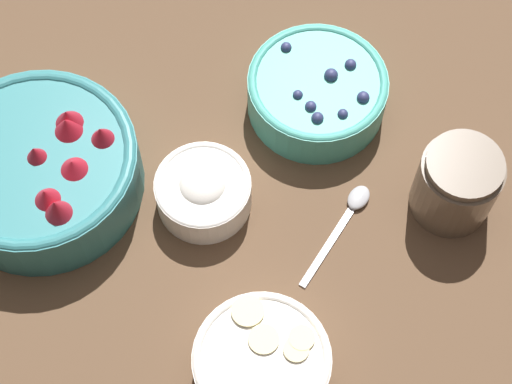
{
  "coord_description": "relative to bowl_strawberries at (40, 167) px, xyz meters",
  "views": [
    {
      "loc": [
        0.26,
        -0.3,
        0.85
      ],
      "look_at": [
        0.02,
        0.03,
        0.04
      ],
      "focal_mm": 60.0,
      "sensor_mm": 36.0,
      "label": 1
    }
  ],
  "objects": [
    {
      "name": "bowl_blueberries",
      "position": [
        0.18,
        0.27,
        -0.01
      ],
      "size": [
        0.16,
        0.16,
        0.06
      ],
      "color": "#47AD9E",
      "rests_on": "ground_plane"
    },
    {
      "name": "ground_plane",
      "position": [
        0.19,
        0.09,
        -0.04
      ],
      "size": [
        4.0,
        4.0,
        0.0
      ],
      "primitive_type": "plane",
      "color": "brown"
    },
    {
      "name": "spoon",
      "position": [
        0.29,
        0.17,
        -0.04
      ],
      "size": [
        0.03,
        0.14,
        0.01
      ],
      "color": "#B2B2B7",
      "rests_on": "ground_plane"
    },
    {
      "name": "bowl_bananas",
      "position": [
        0.32,
        -0.03,
        -0.01
      ],
      "size": [
        0.14,
        0.14,
        0.05
      ],
      "color": "white",
      "rests_on": "ground_plane"
    },
    {
      "name": "bowl_cream",
      "position": [
        0.15,
        0.09,
        -0.02
      ],
      "size": [
        0.1,
        0.1,
        0.05
      ],
      "color": "white",
      "rests_on": "ground_plane"
    },
    {
      "name": "bowl_strawberries",
      "position": [
        0.0,
        0.0,
        0.0
      ],
      "size": [
        0.22,
        0.22,
        0.09
      ],
      "color": "teal",
      "rests_on": "ground_plane"
    },
    {
      "name": "jar_chocolate",
      "position": [
        0.37,
        0.25,
        -0.0
      ],
      "size": [
        0.09,
        0.09,
        0.09
      ],
      "color": "brown",
      "rests_on": "ground_plane"
    }
  ]
}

